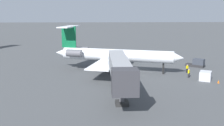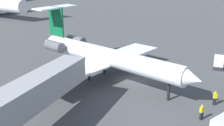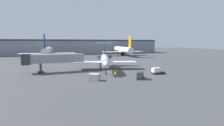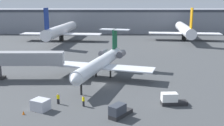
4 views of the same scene
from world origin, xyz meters
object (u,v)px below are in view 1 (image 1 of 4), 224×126
at_px(ground_crew_marshaller, 189,73).
at_px(cargo_container_uld, 205,76).
at_px(jet_bridge, 120,70).
at_px(baggage_tug_lead, 168,57).
at_px(ground_crew_loader, 187,69).
at_px(regional_jet, 112,55).
at_px(baggage_tug_trailing, 197,63).
at_px(traffic_cone_near, 218,82).

bearing_deg(ground_crew_marshaller, cargo_container_uld, -131.19).
xyz_separation_m(jet_bridge, baggage_tug_lead, (29.25, -14.21, -3.40)).
height_order(ground_crew_loader, cargo_container_uld, ground_crew_loader).
bearing_deg(cargo_container_uld, baggage_tug_lead, 6.04).
height_order(regional_jet, ground_crew_loader, regional_jet).
height_order(baggage_tug_lead, cargo_container_uld, baggage_tug_lead).
height_order(regional_jet, cargo_container_uld, regional_jet).
relative_size(baggage_tug_trailing, cargo_container_uld, 1.34).
relative_size(ground_crew_loader, baggage_tug_lead, 0.41).
height_order(jet_bridge, cargo_container_uld, jet_bridge).
bearing_deg(baggage_tug_lead, jet_bridge, 154.09).
distance_m(ground_crew_marshaller, baggage_tug_lead, 17.55).
bearing_deg(baggage_tug_lead, ground_crew_marshaller, 178.89).
height_order(ground_crew_marshaller, ground_crew_loader, same).
height_order(jet_bridge, baggage_tug_trailing, jet_bridge).
bearing_deg(ground_crew_marshaller, regional_jet, 66.45).
bearing_deg(ground_crew_loader, baggage_tug_trailing, -36.30).
height_order(regional_jet, ground_crew_marshaller, regional_jet).
xyz_separation_m(regional_jet, cargo_container_uld, (-8.35, -16.72, -2.66)).
bearing_deg(regional_jet, cargo_container_uld, -116.54).
distance_m(baggage_tug_lead, baggage_tug_trailing, 9.36).
bearing_deg(jet_bridge, ground_crew_loader, -43.28).
distance_m(ground_crew_loader, traffic_cone_near, 8.77).
distance_m(jet_bridge, baggage_tug_trailing, 28.37).
bearing_deg(ground_crew_loader, jet_bridge, 136.72).
height_order(jet_bridge, baggage_tug_lead, jet_bridge).
bearing_deg(cargo_container_uld, ground_crew_loader, 13.43).
xyz_separation_m(ground_crew_marshaller, cargo_container_uld, (-2.12, -2.42, -0.03)).
bearing_deg(ground_crew_loader, cargo_container_uld, -166.57).
xyz_separation_m(ground_crew_marshaller, baggage_tug_lead, (17.54, -0.34, -0.02)).
bearing_deg(ground_crew_loader, regional_jet, 81.78).
distance_m(regional_jet, jet_bridge, 17.96).
bearing_deg(traffic_cone_near, baggage_tug_lead, 9.63).
height_order(baggage_tug_trailing, traffic_cone_near, baggage_tug_trailing).
relative_size(cargo_container_uld, traffic_cone_near, 5.45).
distance_m(baggage_tug_trailing, cargo_container_uld, 11.71).
xyz_separation_m(jet_bridge, cargo_container_uld, (9.59, -16.29, -3.41)).
height_order(cargo_container_uld, traffic_cone_near, cargo_container_uld).
bearing_deg(jet_bridge, baggage_tug_trailing, -41.65).
bearing_deg(baggage_tug_trailing, cargo_container_uld, 168.03).
relative_size(regional_jet, jet_bridge, 1.46).
distance_m(cargo_container_uld, traffic_cone_near, 2.65).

